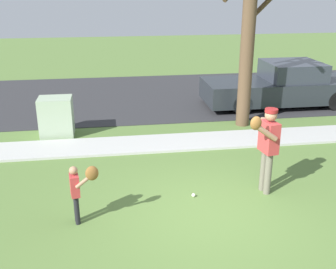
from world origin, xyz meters
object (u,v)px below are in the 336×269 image
(street_tree_near, at_px, (249,27))
(parked_pickup_dark, at_px, (282,86))
(person_adult, at_px, (267,142))
(baseball, at_px, (193,195))
(utility_cabinet, at_px, (56,117))
(person_child, at_px, (79,186))

(street_tree_near, distance_m, parked_pickup_dark, 3.45)
(person_adult, distance_m, baseball, 1.77)
(utility_cabinet, relative_size, parked_pickup_dark, 0.21)
(street_tree_near, bearing_deg, person_adult, -102.72)
(street_tree_near, height_order, parked_pickup_dark, street_tree_near)
(baseball, distance_m, street_tree_near, 5.50)
(utility_cabinet, bearing_deg, person_child, -79.29)
(person_child, xyz_separation_m, parked_pickup_dark, (6.47, 6.53, -0.04))
(baseball, bearing_deg, street_tree_near, 60.13)
(utility_cabinet, bearing_deg, person_adult, -41.98)
(utility_cabinet, distance_m, parked_pickup_dark, 7.59)
(person_child, bearing_deg, person_adult, 0.31)
(person_adult, relative_size, person_child, 1.56)
(utility_cabinet, bearing_deg, parked_pickup_dark, 14.88)
(baseball, xyz_separation_m, utility_cabinet, (-3.00, 3.97, 0.50))
(person_adult, relative_size, utility_cabinet, 1.61)
(person_child, relative_size, street_tree_near, 0.21)
(person_child, bearing_deg, street_tree_near, 37.09)
(baseball, height_order, utility_cabinet, utility_cabinet)
(baseball, distance_m, parked_pickup_dark, 7.37)
(utility_cabinet, bearing_deg, street_tree_near, 1.37)
(parked_pickup_dark, bearing_deg, person_child, 45.30)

